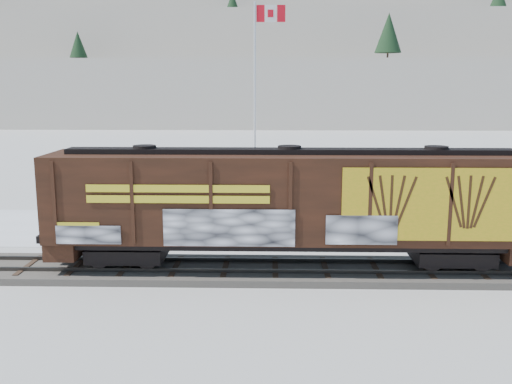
{
  "coord_description": "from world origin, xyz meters",
  "views": [
    {
      "loc": [
        -0.21,
        -21.93,
        7.45
      ],
      "look_at": [
        -0.85,
        3.0,
        2.79
      ],
      "focal_mm": 40.0,
      "sensor_mm": 36.0,
      "label": 1
    }
  ],
  "objects_px": {
    "car_silver": "(249,217)",
    "car_dark": "(353,213)",
    "car_white": "(289,215)",
    "flagpole": "(257,131)",
    "hopper_railcar": "(289,201)"
  },
  "relations": [
    {
      "from": "hopper_railcar",
      "to": "car_dark",
      "type": "relative_size",
      "value": 3.67
    },
    {
      "from": "flagpole",
      "to": "car_white",
      "type": "distance_m",
      "value": 7.91
    },
    {
      "from": "hopper_railcar",
      "to": "car_silver",
      "type": "relative_size",
      "value": 3.84
    },
    {
      "from": "car_white",
      "to": "car_dark",
      "type": "bearing_deg",
      "value": -101.04
    },
    {
      "from": "car_white",
      "to": "car_silver",
      "type": "bearing_deg",
      "value": 91.58
    },
    {
      "from": "flagpole",
      "to": "car_white",
      "type": "bearing_deg",
      "value": -74.35
    },
    {
      "from": "car_silver",
      "to": "car_dark",
      "type": "bearing_deg",
      "value": -94.37
    },
    {
      "from": "car_white",
      "to": "flagpole",
      "type": "bearing_deg",
      "value": -6.13
    },
    {
      "from": "hopper_railcar",
      "to": "flagpole",
      "type": "relative_size",
      "value": 1.51
    },
    {
      "from": "flagpole",
      "to": "car_silver",
      "type": "distance_m",
      "value": 8.43
    },
    {
      "from": "car_silver",
      "to": "car_dark",
      "type": "relative_size",
      "value": 0.96
    },
    {
      "from": "hopper_railcar",
      "to": "car_silver",
      "type": "bearing_deg",
      "value": 106.08
    },
    {
      "from": "hopper_railcar",
      "to": "car_dark",
      "type": "distance_m",
      "value": 9.0
    },
    {
      "from": "hopper_railcar",
      "to": "car_white",
      "type": "distance_m",
      "value": 7.58
    },
    {
      "from": "hopper_railcar",
      "to": "car_dark",
      "type": "bearing_deg",
      "value": 64.91
    }
  ]
}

